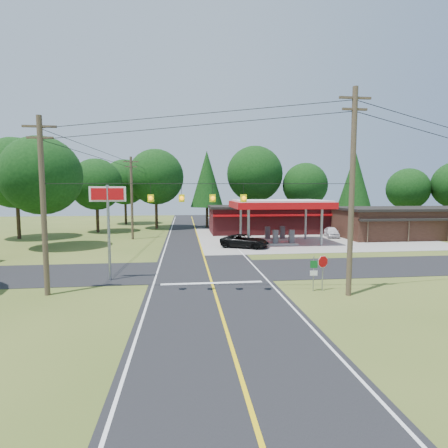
{
  "coord_description": "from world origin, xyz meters",
  "views": [
    {
      "loc": [
        -1.74,
        -25.41,
        5.91
      ],
      "look_at": [
        2.0,
        7.0,
        2.8
      ],
      "focal_mm": 28.0,
      "sensor_mm": 36.0,
      "label": 1
    }
  ],
  "objects": [
    {
      "name": "cross_road",
      "position": [
        0.0,
        0.0,
        0.01
      ],
      "size": [
        70.0,
        7.0,
        0.02
      ],
      "primitive_type": "cube",
      "color": "black",
      "rests_on": "ground"
    },
    {
      "name": "convenience_store",
      "position": [
        10.0,
        22.98,
        1.92
      ],
      "size": [
        16.4,
        7.55,
        3.8
      ],
      "color": "#5C1A1D",
      "rests_on": "ground"
    },
    {
      "name": "strip_building",
      "position": [
        28.0,
        15.98,
        1.91
      ],
      "size": [
        20.4,
        8.75,
        3.8
      ],
      "color": "#321B14",
      "rests_on": "ground"
    },
    {
      "name": "route_sign_post",
      "position": [
        5.8,
        -6.02,
        1.25
      ],
      "size": [
        0.43,
        0.12,
        2.11
      ],
      "color": "gray",
      "rests_on": "ground"
    },
    {
      "name": "utility_pole_near_right",
      "position": [
        7.5,
        -7.0,
        5.96
      ],
      "size": [
        1.8,
        0.3,
        11.5
      ],
      "color": "#473828",
      "rests_on": "ground"
    },
    {
      "name": "main_highway",
      "position": [
        0.0,
        0.0,
        0.01
      ],
      "size": [
        8.0,
        120.0,
        0.02
      ],
      "primitive_type": "cube",
      "color": "black",
      "rests_on": "ground"
    },
    {
      "name": "gas_canopy",
      "position": [
        9.0,
        13.0,
        4.27
      ],
      "size": [
        10.6,
        7.4,
        4.88
      ],
      "color": "gray",
      "rests_on": "ground"
    },
    {
      "name": "big_stop_sign",
      "position": [
        -6.65,
        -2.01,
        4.62
      ],
      "size": [
        2.34,
        0.19,
        6.3
      ],
      "color": "gray",
      "rests_on": "ground"
    },
    {
      "name": "utility_pole_far_left",
      "position": [
        -8.0,
        18.0,
        5.2
      ],
      "size": [
        1.8,
        0.3,
        10.0
      ],
      "color": "#473828",
      "rests_on": "ground"
    },
    {
      "name": "ground",
      "position": [
        0.0,
        0.0,
        0.0
      ],
      "size": [
        120.0,
        120.0,
        0.0
      ],
      "primitive_type": "plane",
      "color": "#40561E",
      "rests_on": "ground"
    },
    {
      "name": "overhead_beacons",
      "position": [
        -1.0,
        -6.0,
        6.21
      ],
      "size": [
        17.04,
        2.04,
        1.03
      ],
      "color": "black",
      "rests_on": "ground"
    },
    {
      "name": "suv_car",
      "position": [
        4.5,
        10.0,
        0.69
      ],
      "size": [
        6.67,
        6.67,
        1.39
      ],
      "primitive_type": "imported",
      "rotation": [
        0.0,
        0.0,
        1.12
      ],
      "color": "black",
      "rests_on": "ground"
    },
    {
      "name": "lane_center_yellow",
      "position": [
        0.0,
        0.0,
        0.03
      ],
      "size": [
        0.15,
        110.0,
        0.0
      ],
      "primitive_type": "cube",
      "color": "yellow",
      "rests_on": "main_highway"
    },
    {
      "name": "utility_pole_near_left",
      "position": [
        -9.5,
        -5.0,
        5.2
      ],
      "size": [
        1.8,
        0.3,
        10.0
      ],
      "color": "#473828",
      "rests_on": "ground"
    },
    {
      "name": "octagonal_stop_sign",
      "position": [
        6.36,
        -6.01,
        1.58
      ],
      "size": [
        0.73,
        0.28,
        2.14
      ],
      "color": "gray",
      "rests_on": "ground"
    },
    {
      "name": "sedan_car",
      "position": [
        17.0,
        17.0,
        0.65
      ],
      "size": [
        4.61,
        4.61,
        1.3
      ],
      "primitive_type": "imported",
      "rotation": [
        0.0,
        0.0,
        -0.24
      ],
      "color": "white",
      "rests_on": "ground"
    },
    {
      "name": "treeline_backdrop",
      "position": [
        0.82,
        24.01,
        7.49
      ],
      "size": [
        70.27,
        51.59,
        13.3
      ],
      "color": "#332316",
      "rests_on": "ground"
    },
    {
      "name": "utility_pole_north",
      "position": [
        -6.5,
        35.0,
        4.75
      ],
      "size": [
        0.3,
        0.3,
        9.5
      ],
      "color": "#473828",
      "rests_on": "ground"
    }
  ]
}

